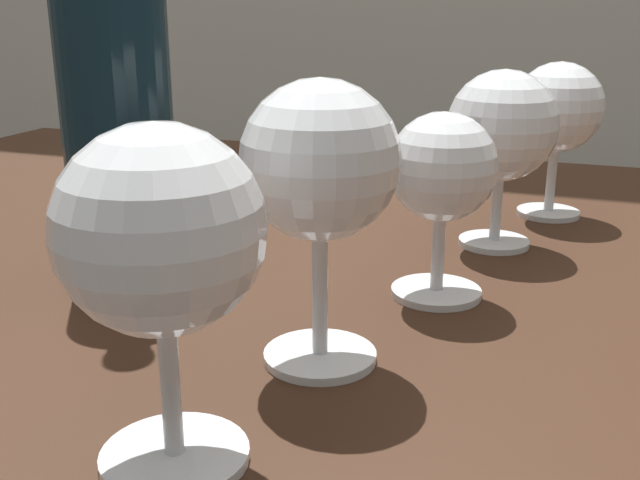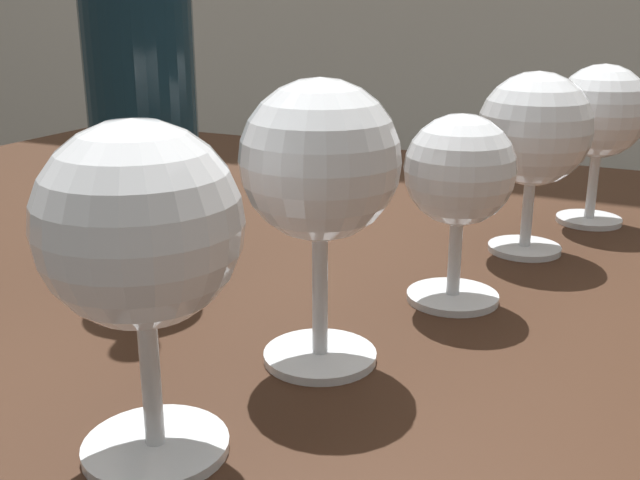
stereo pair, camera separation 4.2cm
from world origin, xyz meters
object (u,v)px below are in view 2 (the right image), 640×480
Objects in this scene: wine_glass_cabernet at (534,132)px; wine_bottle at (143,107)px; wine_glass_amber at (459,174)px; wine_glass_merlot at (140,233)px; wine_glass_rose at (320,166)px; wine_glass_pinot at (601,114)px.

wine_glass_cabernet is 0.30m from wine_bottle.
wine_glass_merlot is at bearing -106.66° from wine_glass_amber.
wine_glass_rose is 0.38m from wine_glass_pinot.
wine_bottle is at bearing -169.27° from wine_glass_amber.
wine_glass_merlot is 1.19× the size of wine_glass_amber.
wine_glass_pinot is at bearing 71.55° from wine_glass_cabernet.
wine_bottle reaches higher than wine_glass_cabernet.
wine_glass_rose is at bearing 76.52° from wine_glass_merlot.
wine_glass_merlot is at bearing -52.25° from wine_bottle.
wine_bottle is (-0.15, 0.20, 0.02)m from wine_glass_merlot.
wine_glass_cabernet is at bearing -108.45° from wine_glass_pinot.
wine_bottle reaches higher than wine_glass_amber.
wine_glass_merlot is at bearing -105.38° from wine_glass_pinot.
wine_glass_rose reaches higher than wine_glass_pinot.
wine_glass_rose is (0.03, 0.12, 0.01)m from wine_glass_merlot.
wine_glass_pinot is 0.40m from wine_bottle.
wine_glass_rose is 1.11× the size of wine_glass_pinot.
wine_glass_amber is 0.13m from wine_glass_cabernet.
wine_bottle is (-0.18, 0.08, 0.01)m from wine_glass_rose.
wine_glass_merlot reaches higher than wine_glass_cabernet.
wine_glass_pinot is (0.13, 0.48, -0.00)m from wine_glass_merlot.
wine_glass_pinot is (0.04, 0.11, 0.00)m from wine_glass_cabernet.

